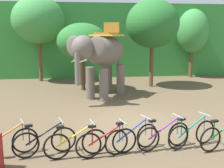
# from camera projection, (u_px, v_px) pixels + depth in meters

# --- Properties ---
(ground_plane) EXTENTS (80.00, 80.00, 0.00)m
(ground_plane) POSITION_uv_depth(u_px,v_px,m) (139.00, 124.00, 9.79)
(ground_plane) COLOR brown
(foliage_hedge) EXTENTS (36.00, 6.00, 5.39)m
(foliage_hedge) POSITION_uv_depth(u_px,v_px,m) (103.00, 40.00, 22.59)
(foliage_hedge) COLOR #338438
(foliage_hedge) RESTS_ON ground
(tree_center_left) EXTENTS (3.45, 3.45, 5.66)m
(tree_center_left) POSITION_uv_depth(u_px,v_px,m) (38.00, 20.00, 17.87)
(tree_center_left) COLOR brown
(tree_center_left) RESTS_ON ground
(tree_center) EXTENTS (2.84, 2.84, 3.81)m
(tree_center) POSITION_uv_depth(u_px,v_px,m) (82.00, 41.00, 15.15)
(tree_center) COLOR brown
(tree_center) RESTS_ON ground
(tree_right) EXTENTS (3.14, 3.14, 5.24)m
(tree_right) POSITION_uv_depth(u_px,v_px,m) (153.00, 24.00, 16.02)
(tree_right) COLOR brown
(tree_right) RESTS_ON ground
(tree_center_right) EXTENTS (2.26, 2.26, 4.97)m
(tree_center_right) POSITION_uv_depth(u_px,v_px,m) (193.00, 31.00, 19.68)
(tree_center_right) COLOR brown
(tree_center_right) RESTS_ON ground
(elephant) EXTENTS (3.39, 3.94, 3.78)m
(elephant) POSITION_uv_depth(u_px,v_px,m) (103.00, 54.00, 13.40)
(elephant) COLOR #665E56
(elephant) RESTS_ON ground
(bike_orange) EXTENTS (1.62, 0.72, 0.92)m
(bike_orange) POSITION_uv_depth(u_px,v_px,m) (5.00, 143.00, 7.12)
(bike_orange) COLOR black
(bike_orange) RESTS_ON ground
(bike_black) EXTENTS (1.65, 0.65, 0.92)m
(bike_black) POSITION_uv_depth(u_px,v_px,m) (45.00, 141.00, 7.21)
(bike_black) COLOR black
(bike_black) RESTS_ON ground
(bike_yellow) EXTENTS (1.68, 0.56, 0.92)m
(bike_yellow) POSITION_uv_depth(u_px,v_px,m) (76.00, 143.00, 7.10)
(bike_yellow) COLOR black
(bike_yellow) RESTS_ON ground
(bike_red) EXTENTS (1.68, 0.56, 0.92)m
(bike_red) POSITION_uv_depth(u_px,v_px,m) (107.00, 142.00, 7.16)
(bike_red) COLOR black
(bike_red) RESTS_ON ground
(bike_blue) EXTENTS (1.61, 0.75, 0.92)m
(bike_blue) POSITION_uv_depth(u_px,v_px,m) (132.00, 138.00, 7.45)
(bike_blue) COLOR black
(bike_blue) RESTS_ON ground
(bike_purple) EXTENTS (1.66, 0.64, 0.92)m
(bike_purple) POSITION_uv_depth(u_px,v_px,m) (164.00, 136.00, 7.61)
(bike_purple) COLOR black
(bike_purple) RESTS_ON ground
(bike_teal) EXTENTS (1.64, 0.69, 0.92)m
(bike_teal) POSITION_uv_depth(u_px,v_px,m) (192.00, 134.00, 7.76)
(bike_teal) COLOR black
(bike_teal) RESTS_ON ground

